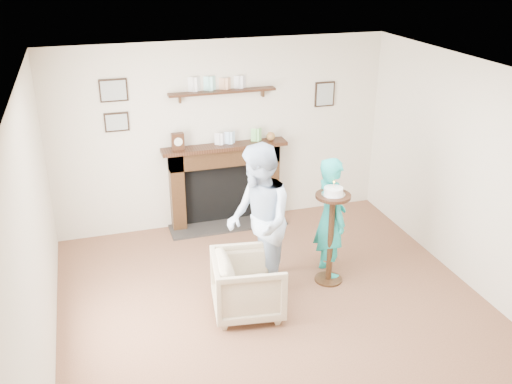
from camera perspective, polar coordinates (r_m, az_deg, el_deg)
ground at (r=6.05m, az=2.80°, el=-12.77°), size 5.00×5.00×0.00m
room_shell at (r=5.87m, az=0.81°, el=4.06°), size 4.54×5.02×2.52m
armchair at (r=6.19m, az=-0.77°, el=-11.78°), size 0.82×0.80×0.66m
man at (r=6.54m, az=0.25°, el=-9.67°), size 0.72×0.88×1.71m
woman at (r=6.89m, az=7.16°, el=-7.97°), size 0.35×0.53×1.45m
pedestal_table at (r=6.37m, az=7.58°, el=-2.89°), size 0.39×0.39×1.24m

